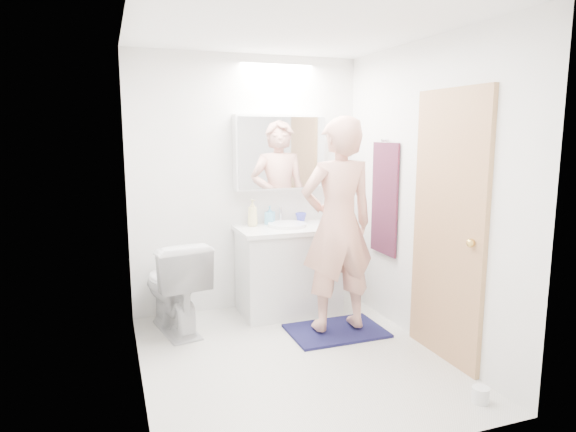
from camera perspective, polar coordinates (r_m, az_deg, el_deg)
name	(u,v)px	position (r m, az deg, el deg)	size (l,w,h in m)	color
floor	(293,358)	(3.96, 0.57, -15.80)	(2.50, 2.50, 0.00)	silver
ceiling	(294,26)	(3.64, 0.64, 20.72)	(2.50, 2.50, 0.00)	white
wall_back	(247,184)	(4.79, -4.63, 3.60)	(2.50, 2.50, 0.00)	white
wall_front	(383,234)	(2.49, 10.69, -2.02)	(2.50, 2.50, 0.00)	white
wall_left	(134,209)	(3.39, -17.11, 0.75)	(2.50, 2.50, 0.00)	white
wall_right	(423,195)	(4.12, 15.10, 2.34)	(2.50, 2.50, 0.00)	white
vanity_cabinet	(288,272)	(4.77, 0.02, -6.32)	(0.90, 0.55, 0.78)	silver
countertop	(288,229)	(4.67, 0.02, -1.48)	(0.95, 0.58, 0.04)	silver
sink_basin	(287,225)	(4.70, -0.10, -1.00)	(0.36, 0.36, 0.03)	white
faucet	(281,215)	(4.86, -0.86, 0.14)	(0.02, 0.02, 0.16)	white
medicine_cabinet	(280,152)	(4.79, -0.95, 7.22)	(0.88, 0.14, 0.70)	white
mirror_panel	(282,153)	(4.71, -0.65, 7.19)	(0.84, 0.01, 0.66)	silver
toilet	(174,286)	(4.42, -12.80, -7.70)	(0.45, 0.79, 0.80)	silver
bath_rug	(336,331)	(4.43, 5.48, -12.84)	(0.80, 0.55, 0.02)	#16123A
person	(338,225)	(4.16, 5.68, -1.03)	(0.65, 0.42, 1.77)	#DC9A84
door	(448,228)	(3.86, 17.69, -1.26)	(0.04, 0.80, 2.00)	tan
door_knob	(471,243)	(3.62, 20.02, -2.90)	(0.06, 0.06, 0.06)	gold
towel	(385,199)	(4.58, 10.90, 1.92)	(0.02, 0.42, 1.00)	#141F3F
towel_hook	(385,140)	(4.54, 10.96, 8.44)	(0.02, 0.02, 0.07)	silver
soap_bottle_a	(253,213)	(4.70, -4.05, 0.35)	(0.10, 0.10, 0.25)	beige
soap_bottle_b	(270,215)	(4.78, -2.07, 0.10)	(0.08, 0.08, 0.18)	#63AFD4
toothbrush_cup	(301,218)	(4.87, 1.47, -0.21)	(0.11, 0.11, 0.10)	#4044C0
toilet_paper_roll	(480,395)	(3.58, 21.00, -18.42)	(0.11, 0.11, 0.10)	silver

